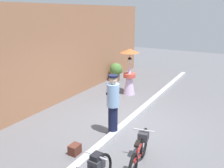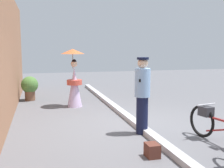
{
  "view_description": "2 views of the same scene",
  "coord_description": "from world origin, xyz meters",
  "px_view_note": "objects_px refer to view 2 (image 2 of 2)",
  "views": [
    {
      "loc": [
        -5.78,
        -2.88,
        3.3
      ],
      "look_at": [
        0.17,
        0.56,
        1.18
      ],
      "focal_mm": 38.13,
      "sensor_mm": 36.0,
      "label": 1
    },
    {
      "loc": [
        -6.21,
        2.28,
        1.92
      ],
      "look_at": [
        0.67,
        0.43,
        0.97
      ],
      "focal_mm": 44.19,
      "sensor_mm": 36.0,
      "label": 2
    }
  ],
  "objects_px": {
    "backpack_on_pavement": "(153,150)",
    "potted_plant_by_door": "(30,86)",
    "bicycle_near_officer": "(219,124)",
    "person_with_parasol": "(74,78)",
    "person_officer": "(142,93)"
  },
  "relations": [
    {
      "from": "bicycle_near_officer",
      "to": "person_officer",
      "type": "xyz_separation_m",
      "value": [
        1.02,
        1.24,
        0.52
      ]
    },
    {
      "from": "person_officer",
      "to": "person_with_parasol",
      "type": "distance_m",
      "value": 3.42
    },
    {
      "from": "potted_plant_by_door",
      "to": "backpack_on_pavement",
      "type": "height_order",
      "value": "potted_plant_by_door"
    },
    {
      "from": "person_officer",
      "to": "potted_plant_by_door",
      "type": "height_order",
      "value": "person_officer"
    },
    {
      "from": "person_with_parasol",
      "to": "potted_plant_by_door",
      "type": "distance_m",
      "value": 2.09
    },
    {
      "from": "bicycle_near_officer",
      "to": "person_with_parasol",
      "type": "height_order",
      "value": "person_with_parasol"
    },
    {
      "from": "person_with_parasol",
      "to": "potted_plant_by_door",
      "type": "bearing_deg",
      "value": 43.88
    },
    {
      "from": "person_officer",
      "to": "person_with_parasol",
      "type": "xyz_separation_m",
      "value": [
        3.25,
        1.09,
        0.01
      ]
    },
    {
      "from": "bicycle_near_officer",
      "to": "potted_plant_by_door",
      "type": "distance_m",
      "value": 6.86
    },
    {
      "from": "potted_plant_by_door",
      "to": "backpack_on_pavement",
      "type": "xyz_separation_m",
      "value": [
        -6.03,
        -2.21,
        -0.38
      ]
    },
    {
      "from": "potted_plant_by_door",
      "to": "backpack_on_pavement",
      "type": "distance_m",
      "value": 6.43
    },
    {
      "from": "bicycle_near_officer",
      "to": "person_officer",
      "type": "height_order",
      "value": "person_officer"
    },
    {
      "from": "person_with_parasol",
      "to": "backpack_on_pavement",
      "type": "relative_size",
      "value": 6.82
    },
    {
      "from": "backpack_on_pavement",
      "to": "potted_plant_by_door",
      "type": "bearing_deg",
      "value": 20.11
    },
    {
      "from": "backpack_on_pavement",
      "to": "person_officer",
      "type": "bearing_deg",
      "value": -13.13
    }
  ]
}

